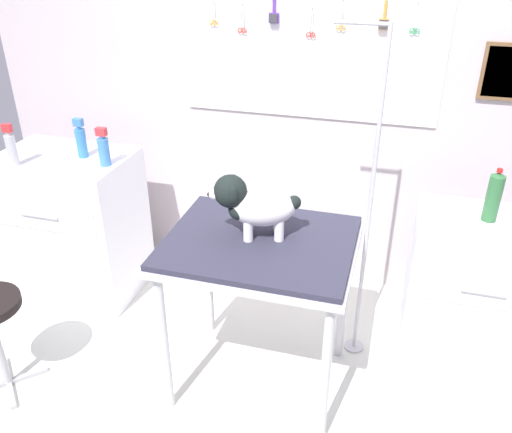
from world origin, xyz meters
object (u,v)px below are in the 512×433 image
object	(u,v)px
dog	(253,204)
soda_bottle	(494,197)
grooming_arm	(367,220)
cabinet_right	(472,292)
conditioner_bottle	(11,148)
counter_left	(74,224)
grooming_table	(260,256)

from	to	relation	value
dog	soda_bottle	size ratio (longest dim) A/B	1.49
grooming_arm	soda_bottle	world-z (taller)	grooming_arm
cabinet_right	conditioner_bottle	size ratio (longest dim) A/B	3.44
conditioner_bottle	counter_left	bearing A→B (deg)	49.65
grooming_table	cabinet_right	world-z (taller)	grooming_table
grooming_arm	cabinet_right	xyz separation A→B (m)	(0.59, 0.12, -0.41)
grooming_arm	counter_left	size ratio (longest dim) A/B	1.92
grooming_arm	conditioner_bottle	xyz separation A→B (m)	(-2.00, -0.07, 0.20)
grooming_table	soda_bottle	bearing A→B (deg)	26.77
grooming_arm	soda_bottle	bearing A→B (deg)	13.91
cabinet_right	soda_bottle	bearing A→B (deg)	91.43
grooming_table	dog	distance (m)	0.26
grooming_arm	counter_left	world-z (taller)	grooming_arm
grooming_arm	soda_bottle	size ratio (longest dim) A/B	6.45
soda_bottle	cabinet_right	bearing A→B (deg)	-88.57
counter_left	grooming_table	bearing A→B (deg)	-20.25
counter_left	cabinet_right	distance (m)	2.42
cabinet_right	counter_left	bearing A→B (deg)	179.71
grooming_table	counter_left	world-z (taller)	counter_left
counter_left	soda_bottle	xyz separation A→B (m)	(2.42, 0.02, 0.51)
dog	conditioner_bottle	world-z (taller)	conditioner_bottle
cabinet_right	conditioner_bottle	xyz separation A→B (m)	(-2.59, -0.19, 0.61)
grooming_table	soda_bottle	distance (m)	1.18
conditioner_bottle	soda_bottle	xyz separation A→B (m)	(2.59, 0.22, -0.06)
grooming_table	counter_left	bearing A→B (deg)	159.75
conditioner_bottle	soda_bottle	size ratio (longest dim) A/B	0.89
grooming_arm	dog	world-z (taller)	grooming_arm
grooming_arm	grooming_table	bearing A→B (deg)	-140.15
grooming_arm	cabinet_right	distance (m)	0.73
cabinet_right	soda_bottle	size ratio (longest dim) A/B	3.07
dog	grooming_table	bearing A→B (deg)	-37.24
cabinet_right	soda_bottle	distance (m)	0.56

